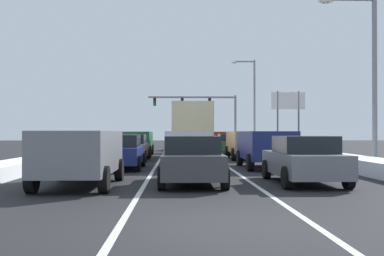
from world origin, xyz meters
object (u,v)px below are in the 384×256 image
object	(u,v)px
sedan_charcoal_center_lane_nearest	(192,160)
sedan_red_left_lane_fifth	(140,143)
suv_white_center_lane_second	(187,146)
suv_gray_left_lane_nearest	(81,153)
suv_green_left_lane_fourth	(137,141)
street_lamp_right_mid	(252,96)
suv_tan_right_lane_third	(246,142)
sedan_black_center_lane_fifth	(182,142)
street_lamp_right_near	(366,64)
sedan_silver_center_lane_fourth	(186,143)
traffic_light_gantry	(205,107)
sedan_tan_left_lane_third	(131,147)
sedan_gray_right_lane_nearest	(304,160)
roadside_sign_right	(288,107)
suv_red_right_lane_fifth	(223,139)
sedan_navy_left_lane_second	(120,152)
sedan_green_right_lane_fourth	(230,144)
box_truck_center_lane_third	(191,128)
suv_navy_right_lane_second	(265,146)

from	to	relation	value
sedan_charcoal_center_lane_nearest	sedan_red_left_lane_fifth	size ratio (longest dim) A/B	1.00
suv_white_center_lane_second	suv_gray_left_lane_nearest	bearing A→B (deg)	-114.23
suv_white_center_lane_second	suv_green_left_lane_fourth	bearing A→B (deg)	106.17
sedan_charcoal_center_lane_nearest	street_lamp_right_mid	xyz separation A→B (m)	(7.65, 36.87, 4.78)
suv_tan_right_lane_third	sedan_black_center_lane_fifth	size ratio (longest dim) A/B	1.09
street_lamp_right_near	sedan_silver_center_lane_fourth	bearing A→B (deg)	115.33
suv_tan_right_lane_third	traffic_light_gantry	size ratio (longest dim) A/B	0.45
suv_white_center_lane_second	street_lamp_right_mid	size ratio (longest dim) A/B	0.52
suv_gray_left_lane_nearest	sedan_tan_left_lane_third	distance (m)	12.83
sedan_gray_right_lane_nearest	sedan_black_center_lane_fifth	size ratio (longest dim) A/B	1.00
sedan_charcoal_center_lane_nearest	suv_white_center_lane_second	world-z (taller)	suv_white_center_lane_second
sedan_silver_center_lane_fourth	roadside_sign_right	size ratio (longest dim) A/B	0.82
suv_red_right_lane_fifth	suv_white_center_lane_second	xyz separation A→B (m)	(-3.58, -20.00, 0.00)
roadside_sign_right	suv_red_right_lane_fifth	bearing A→B (deg)	-154.31
sedan_charcoal_center_lane_nearest	suv_green_left_lane_fourth	bearing A→B (deg)	100.01
suv_green_left_lane_fourth	sedan_black_center_lane_fifth	bearing A→B (deg)	72.81
sedan_silver_center_lane_fourth	suv_green_left_lane_fourth	bearing A→B (deg)	-127.55
sedan_tan_left_lane_third	sedan_red_left_lane_fifth	xyz separation A→B (m)	(-0.33, 11.74, 0.00)
sedan_navy_left_lane_second	traffic_light_gantry	distance (m)	38.79
sedan_red_left_lane_fifth	roadside_sign_right	size ratio (longest dim) A/B	0.82
suv_gray_left_lane_nearest	sedan_charcoal_center_lane_nearest	bearing A→B (deg)	7.61
sedan_green_right_lane_fourth	suv_green_left_lane_fourth	size ratio (longest dim) A/B	0.92
sedan_gray_right_lane_nearest	suv_white_center_lane_second	size ratio (longest dim) A/B	0.92
suv_red_right_lane_fifth	sedan_black_center_lane_fifth	bearing A→B (deg)	156.75
sedan_red_left_lane_fifth	roadside_sign_right	distance (m)	15.13
suv_red_right_lane_fifth	suv_gray_left_lane_nearest	size ratio (longest dim) A/B	1.00
suv_gray_left_lane_nearest	traffic_light_gantry	size ratio (longest dim) A/B	0.45
traffic_light_gantry	suv_tan_right_lane_third	bearing A→B (deg)	-88.61
suv_gray_left_lane_nearest	sedan_navy_left_lane_second	bearing A→B (deg)	86.66
box_truck_center_lane_third	sedan_charcoal_center_lane_nearest	bearing A→B (deg)	-91.65
sedan_gray_right_lane_nearest	suv_tan_right_lane_third	distance (m)	13.88
box_truck_center_lane_third	roadside_sign_right	size ratio (longest dim) A/B	1.31
box_truck_center_lane_third	suv_green_left_lane_fourth	bearing A→B (deg)	138.59
sedan_gray_right_lane_nearest	box_truck_center_lane_third	bearing A→B (deg)	101.93
sedan_red_left_lane_fifth	suv_red_right_lane_fifth	bearing A→B (deg)	22.64
sedan_silver_center_lane_fourth	suv_gray_left_lane_nearest	world-z (taller)	suv_gray_left_lane_nearest
suv_red_right_lane_fifth	sedan_black_center_lane_fifth	distance (m)	3.87
street_lamp_right_mid	roadside_sign_right	size ratio (longest dim) A/B	1.71
suv_red_right_lane_fifth	traffic_light_gantry	xyz separation A→B (m)	(-0.58, 17.48, 3.72)
sedan_gray_right_lane_nearest	box_truck_center_lane_third	size ratio (longest dim) A/B	0.62
suv_white_center_lane_second	roadside_sign_right	distance (m)	25.38
suv_red_right_lane_fifth	sedan_red_left_lane_fifth	world-z (taller)	suv_red_right_lane_fifth
suv_red_right_lane_fifth	sedan_navy_left_lane_second	size ratio (longest dim) A/B	1.09
suv_green_left_lane_fourth	street_lamp_right_near	size ratio (longest dim) A/B	0.63
sedan_green_right_lane_fourth	street_lamp_right_mid	xyz separation A→B (m)	(4.14, 16.04, 4.78)
sedan_gray_right_lane_nearest	sedan_green_right_lane_fourth	world-z (taller)	same
sedan_tan_left_lane_third	street_lamp_right_mid	distance (m)	27.16
suv_navy_right_lane_second	sedan_gray_right_lane_nearest	bearing A→B (deg)	-89.90
street_lamp_right_near	roadside_sign_right	bearing A→B (deg)	85.09
suv_navy_right_lane_second	sedan_tan_left_lane_third	distance (m)	8.77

